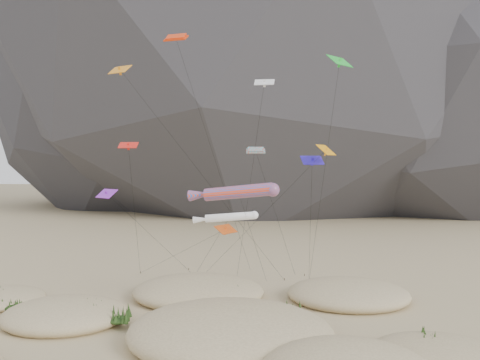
{
  "coord_description": "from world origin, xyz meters",
  "views": [
    {
      "loc": [
        5.58,
        -33.23,
        14.39
      ],
      "look_at": [
        2.35,
        12.0,
        12.55
      ],
      "focal_mm": 35.0,
      "sensor_mm": 36.0,
      "label": 1
    }
  ],
  "objects": [
    {
      "name": "rainbow_tube_kite",
      "position": [
        2.23,
        7.75,
        11.64
      ],
      "size": [
        8.31,
        16.02,
        12.57
      ],
      "color": "#FF431A",
      "rests_on": "ground"
    },
    {
      "name": "multi_parafoil",
      "position": [
        3.82,
        15.32,
        15.28
      ],
      "size": [
        5.65,
        11.09,
        15.89
      ],
      "color": "red",
      "rests_on": "ground"
    },
    {
      "name": "orange_parafoil",
      "position": [
        -4.82,
        17.11,
        27.31
      ],
      "size": [
        8.85,
        12.02,
        28.17
      ],
      "color": "red",
      "rests_on": "ground"
    },
    {
      "name": "kite_stakes",
      "position": [
        2.75,
        23.37,
        0.15
      ],
      "size": [
        26.42,
        6.08,
        0.3
      ],
      "color": "#3F2D1E",
      "rests_on": "ground"
    },
    {
      "name": "dune_grass",
      "position": [
        -1.12,
        3.31,
        0.84
      ],
      "size": [
        42.73,
        28.71,
        1.53
      ],
      "color": "black",
      "rests_on": "ground"
    },
    {
      "name": "ground",
      "position": [
        0.0,
        0.0,
        0.0
      ],
      "size": [
        500.0,
        500.0,
        0.0
      ],
      "primitive_type": "plane",
      "color": "#CCB789",
      "rests_on": "ground"
    },
    {
      "name": "white_tube_kite",
      "position": [
        1.15,
        11.24,
        8.98
      ],
      "size": [
        8.39,
        11.75,
        9.62
      ],
      "color": "white",
      "rests_on": "ground"
    },
    {
      "name": "dunes",
      "position": [
        -1.41,
        3.12,
        0.7
      ],
      "size": [
        50.28,
        36.48,
        4.0
      ],
      "color": "#CCB789",
      "rests_on": "ground"
    },
    {
      "name": "delta_kites",
      "position": [
        2.12,
        11.08,
        16.71
      ],
      "size": [
        25.24,
        20.05,
        24.56
      ],
      "color": "green",
      "rests_on": "ground"
    }
  ]
}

